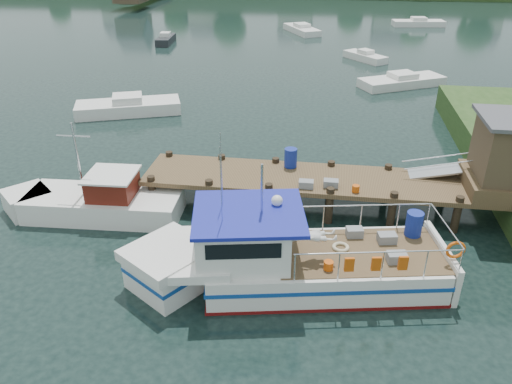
# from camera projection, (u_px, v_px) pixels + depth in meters

# --- Properties ---
(ground_plane) EXTENTS (160.00, 160.00, 0.00)m
(ground_plane) POSITION_uv_depth(u_px,v_px,m) (283.00, 204.00, 22.10)
(ground_plane) COLOR black
(dock) EXTENTS (16.60, 3.00, 4.78)m
(dock) POSITION_uv_depth(u_px,v_px,m) (444.00, 167.00, 20.23)
(dock) COLOR brown
(dock) RESTS_ON ground
(lobster_boat) EXTENTS (11.24, 4.97, 5.37)m
(lobster_boat) POSITION_uv_depth(u_px,v_px,m) (284.00, 259.00, 16.75)
(lobster_boat) COLOR silver
(lobster_boat) RESTS_ON ground
(work_boat) EXTENTS (7.84, 2.71, 4.12)m
(work_boat) POSITION_uv_depth(u_px,v_px,m) (95.00, 201.00, 20.96)
(work_boat) COLOR silver
(work_boat) RESTS_ON ground
(moored_rowboat) EXTENTS (4.04, 3.11, 1.13)m
(moored_rowboat) POSITION_uv_depth(u_px,v_px,m) (129.00, 106.00, 32.85)
(moored_rowboat) COLOR brown
(moored_rowboat) RESTS_ON ground
(moored_far) EXTENTS (6.45, 2.93, 1.06)m
(moored_far) POSITION_uv_depth(u_px,v_px,m) (418.00, 23.00, 61.54)
(moored_far) COLOR silver
(moored_far) RESTS_ON ground
(moored_a) EXTENTS (7.02, 4.43, 1.22)m
(moored_a) POSITION_uv_depth(u_px,v_px,m) (128.00, 106.00, 32.63)
(moored_a) COLOR silver
(moored_a) RESTS_ON ground
(moored_b) EXTENTS (4.03, 4.32, 0.98)m
(moored_b) POSITION_uv_depth(u_px,v_px,m) (365.00, 56.00, 45.66)
(moored_b) COLOR silver
(moored_b) RESTS_ON ground
(moored_c) EXTENTS (6.91, 5.15, 1.05)m
(moored_c) POSITION_uv_depth(u_px,v_px,m) (402.00, 81.00, 38.27)
(moored_c) COLOR silver
(moored_c) RESTS_ON ground
(moored_d) EXTENTS (4.77, 6.46, 1.05)m
(moored_d) POSITION_uv_depth(u_px,v_px,m) (302.00, 29.00, 57.60)
(moored_d) COLOR silver
(moored_d) RESTS_ON ground
(moored_e) EXTENTS (1.75, 4.19, 1.13)m
(moored_e) POSITION_uv_depth(u_px,v_px,m) (166.00, 39.00, 52.33)
(moored_e) COLOR black
(moored_e) RESTS_ON ground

